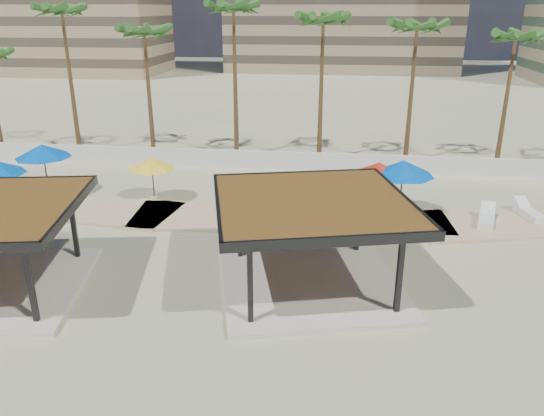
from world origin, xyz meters
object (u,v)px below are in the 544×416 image
(umbrella_a, at_px, (43,151))
(pavilion_central, at_px, (312,235))
(lounger_c, at_px, (529,213))
(umbrella_c, at_px, (379,169))
(lounger_b, at_px, (486,219))
(lounger_a, at_px, (75,196))

(umbrella_a, bearing_deg, pavilion_central, -29.56)
(pavilion_central, relative_size, lounger_c, 4.03)
(umbrella_c, xyz_separation_m, lounger_b, (5.32, -1.05, -2.05))
(lounger_c, bearing_deg, umbrella_c, 75.60)
(pavilion_central, bearing_deg, lounger_c, 23.28)
(umbrella_a, distance_m, lounger_c, 26.47)
(umbrella_a, relative_size, lounger_b, 1.76)
(umbrella_c, bearing_deg, umbrella_a, 177.62)
(lounger_a, distance_m, lounger_c, 24.18)
(lounger_c, bearing_deg, umbrella_a, 73.16)
(lounger_a, bearing_deg, umbrella_c, -91.52)
(lounger_b, bearing_deg, umbrella_c, 94.76)
(umbrella_a, height_order, lounger_c, umbrella_a)
(umbrella_a, distance_m, umbrella_c, 18.68)
(umbrella_c, distance_m, lounger_c, 7.97)
(umbrella_a, xyz_separation_m, lounger_a, (2.19, -1.18, -2.20))
(pavilion_central, bearing_deg, lounger_a, 135.71)
(pavilion_central, relative_size, lounger_a, 3.98)
(pavilion_central, distance_m, lounger_c, 13.61)
(pavilion_central, xyz_separation_m, lounger_a, (-13.51, 7.73, -1.77))
(umbrella_c, bearing_deg, lounger_c, 1.06)
(pavilion_central, xyz_separation_m, umbrella_a, (-15.70, 8.91, 0.43))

